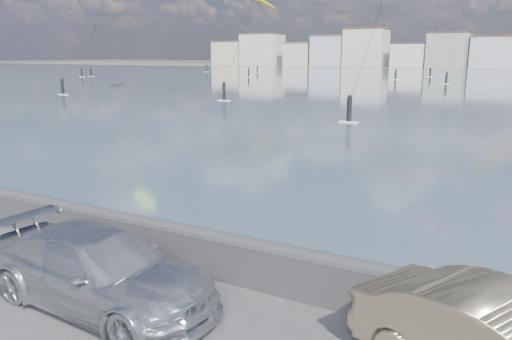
{
  "coord_description": "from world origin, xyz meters",
  "views": [
    {
      "loc": [
        6.42,
        -5.81,
        4.8
      ],
      "look_at": [
        1.0,
        4.0,
        2.2
      ],
      "focal_mm": 35.0,
      "sensor_mm": 36.0,
      "label": 1
    }
  ],
  "objects": [
    {
      "name": "kitesurfer_4",
      "position": [
        -50.38,
        99.26,
        16.43
      ],
      "size": [
        7.45,
        13.56,
        18.96
      ],
      "color": "#BF8C19",
      "rests_on": "ground"
    },
    {
      "name": "bay_water",
      "position": [
        0.0,
        91.5,
        0.01
      ],
      "size": [
        500.0,
        177.0,
        0.0
      ],
      "primitive_type": "cube",
      "color": "#3A4C63",
      "rests_on": "ground"
    },
    {
      "name": "car_silver",
      "position": [
        -0.57,
        0.57,
        0.74
      ],
      "size": [
        5.21,
        2.35,
        1.48
      ],
      "primitive_type": "imported",
      "rotation": [
        0.0,
        0.0,
        1.52
      ],
      "color": "silver",
      "rests_on": "ground"
    },
    {
      "name": "seawall",
      "position": [
        0.0,
        2.7,
        0.58
      ],
      "size": [
        400.0,
        0.36,
        1.08
      ],
      "color": "#28282B",
      "rests_on": "ground"
    },
    {
      "name": "ground",
      "position": [
        0.0,
        0.0,
        0.0
      ],
      "size": [
        700.0,
        700.0,
        0.0
      ],
      "primitive_type": "plane",
      "color": "#333335",
      "rests_on": "ground"
    }
  ]
}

